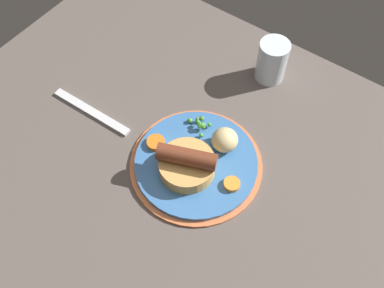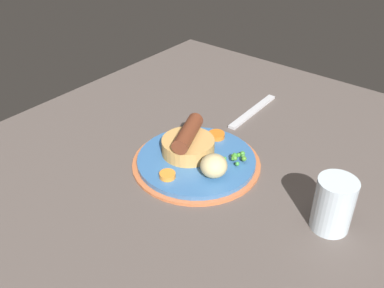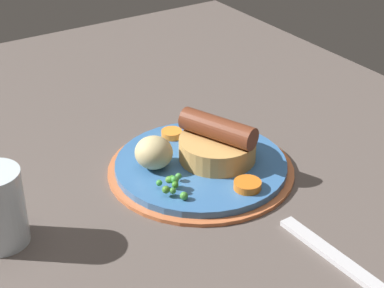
{
  "view_description": "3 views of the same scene",
  "coord_description": "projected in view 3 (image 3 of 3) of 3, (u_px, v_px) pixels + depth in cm",
  "views": [
    {
      "loc": [
        -17.9,
        28.37,
        70.15
      ],
      "look_at": [
        5.42,
        -4.16,
        6.81
      ],
      "focal_mm": 40.0,
      "sensor_mm": 36.0,
      "label": 1
    },
    {
      "loc": [
        -47.19,
        -42.58,
        50.26
      ],
      "look_at": [
        4.44,
        -1.15,
        6.32
      ],
      "focal_mm": 40.0,
      "sensor_mm": 36.0,
      "label": 2
    },
    {
      "loc": [
        61.46,
        -41.71,
        47.07
      ],
      "look_at": [
        2.95,
        -3.82,
        7.01
      ],
      "focal_mm": 60.0,
      "sensor_mm": 36.0,
      "label": 3
    }
  ],
  "objects": [
    {
      "name": "carrot_slice_1",
      "position": [
        172.0,
        134.0,
        0.87
      ],
      "size": [
        3.98,
        3.98,
        0.91
      ],
      "primitive_type": "cylinder",
      "rotation": [
        0.0,
        0.0,
        5.63
      ],
      "color": "orange",
      "rests_on": "dinner_plate"
    },
    {
      "name": "potato_chunk_0",
      "position": [
        154.0,
        153.0,
        0.8
      ],
      "size": [
        6.16,
        6.15,
        4.1
      ],
      "primitive_type": "ellipsoid",
      "rotation": [
        0.0,
        0.0,
        5.07
      ],
      "color": "#CCB77F",
      "rests_on": "dinner_plate"
    },
    {
      "name": "carrot_slice_2",
      "position": [
        247.0,
        185.0,
        0.76
      ],
      "size": [
        4.67,
        4.67,
        0.95
      ],
      "primitive_type": "cylinder",
      "rotation": [
        0.0,
        0.0,
        0.68
      ],
      "color": "orange",
      "rests_on": "dinner_plate"
    },
    {
      "name": "dinner_plate",
      "position": [
        201.0,
        167.0,
        0.82
      ],
      "size": [
        23.89,
        23.89,
        1.4
      ],
      "color": "#CC6B3D",
      "rests_on": "dining_table"
    },
    {
      "name": "sausage_pudding",
      "position": [
        217.0,
        143.0,
        0.81
      ],
      "size": [
        10.55,
        9.88,
        5.84
      ],
      "rotation": [
        0.0,
        0.0,
        3.52
      ],
      "color": "tan",
      "rests_on": "dinner_plate"
    },
    {
      "name": "fork",
      "position": [
        344.0,
        264.0,
        0.66
      ],
      "size": [
        18.04,
        2.16,
        0.6
      ],
      "primitive_type": "cube",
      "rotation": [
        0.0,
        0.0,
        0.03
      ],
      "color": "silver",
      "rests_on": "dining_table"
    },
    {
      "name": "pea_pile",
      "position": [
        173.0,
        183.0,
        0.75
      ],
      "size": [
        4.56,
        3.82,
        1.8
      ],
      "color": "green",
      "rests_on": "dinner_plate"
    },
    {
      "name": "dining_table",
      "position": [
        204.0,
        162.0,
        0.87
      ],
      "size": [
        110.0,
        80.0,
        3.0
      ],
      "primitive_type": "cube",
      "color": "#564C47",
      "rests_on": "ground"
    }
  ]
}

